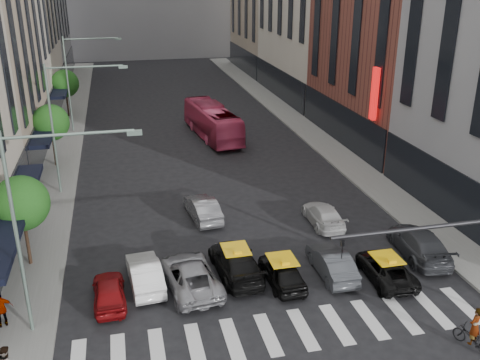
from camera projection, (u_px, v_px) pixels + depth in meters
ground at (301, 353)px, 22.11m from camera, size 160.00×160.00×0.00m
sidewalk_left at (64, 150)px, 46.85m from camera, size 3.00×96.00×0.15m
sidewalk_right at (311, 133)px, 51.71m from camera, size 3.00×96.00×0.15m
tree_near at (21, 203)px, 27.35m from camera, size 2.88×2.88×4.95m
tree_mid at (51, 123)px, 41.85m from camera, size 2.88×2.88×4.95m
tree_far at (65, 83)px, 56.35m from camera, size 2.88×2.88×4.95m
streetlamp_near at (37, 207)px, 21.46m from camera, size 5.38×0.25×9.00m
streetlamp_mid at (65, 112)px, 35.96m from camera, size 5.38×0.25×9.00m
streetlamp_far at (77, 71)px, 50.46m from camera, size 5.38×0.25×9.00m
liberty_sign at (375, 94)px, 40.71m from camera, size 0.30×0.70×4.00m
car_red at (109, 291)px, 25.25m from camera, size 1.64×3.79×1.27m
car_white_front at (145, 273)px, 26.63m from camera, size 1.84×4.41×1.42m
car_silver at (190, 275)px, 26.44m from camera, size 2.95×5.38×1.43m
taxi_left at (236, 262)px, 27.59m from camera, size 2.33×5.18×1.47m
taxi_center at (282, 272)px, 26.83m from camera, size 1.76×4.01×1.34m
car_grey_mid at (332, 263)px, 27.60m from camera, size 1.54×4.25×1.39m
taxi_right at (386, 269)px, 27.24m from camera, size 2.21×4.41×1.20m
car_grey_curb at (419, 243)px, 29.42m from camera, size 2.73×5.45×1.52m
car_row2_left at (203, 208)px, 33.87m from camera, size 1.98×4.50×1.44m
car_row2_right at (323, 215)px, 33.15m from camera, size 1.93×4.44×1.27m
bus at (212, 121)px, 50.22m from camera, size 3.94×11.26×3.07m
motorcycle at (473, 338)px, 22.26m from camera, size 1.31×1.93×0.96m
rider at (478, 311)px, 21.77m from camera, size 0.74×0.62×1.71m
pedestrian_far at (1, 309)px, 23.29m from camera, size 1.09×0.73×1.72m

